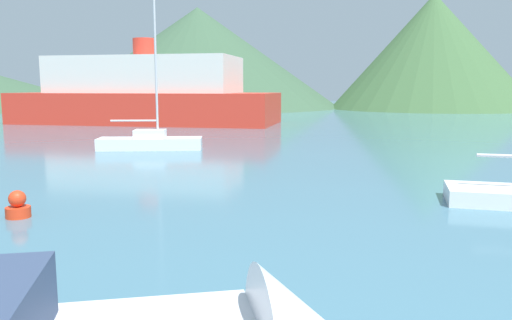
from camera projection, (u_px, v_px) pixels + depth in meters
The scene contains 5 objects.
sailboat_inner at pixel (150, 140), 26.12m from camera, with size 5.54×2.41×9.04m.
ferry_distant at pixel (146, 94), 44.74m from camera, with size 23.92×10.38×7.49m.
buoy_marker at pixel (18, 206), 12.45m from camera, with size 0.60×0.60×0.69m.
hill_central at pixel (198, 58), 80.32m from camera, with size 45.33×45.33×15.80m.
hill_east at pixel (432, 52), 73.85m from camera, with size 29.59×29.59×16.77m.
Camera 1 is at (0.66, 0.19, 3.24)m, focal length 35.00 mm.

